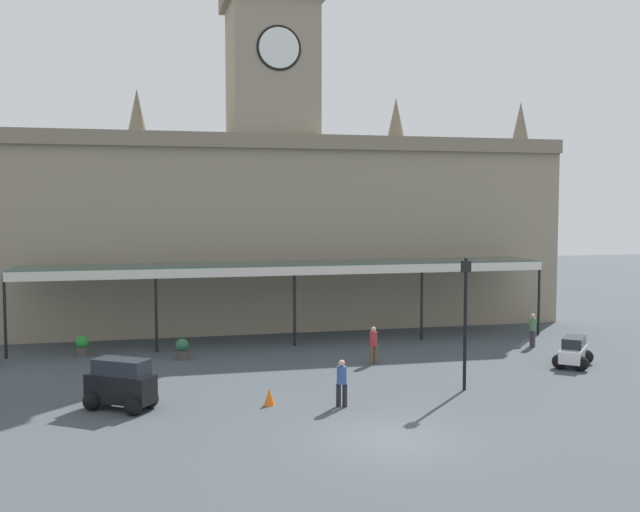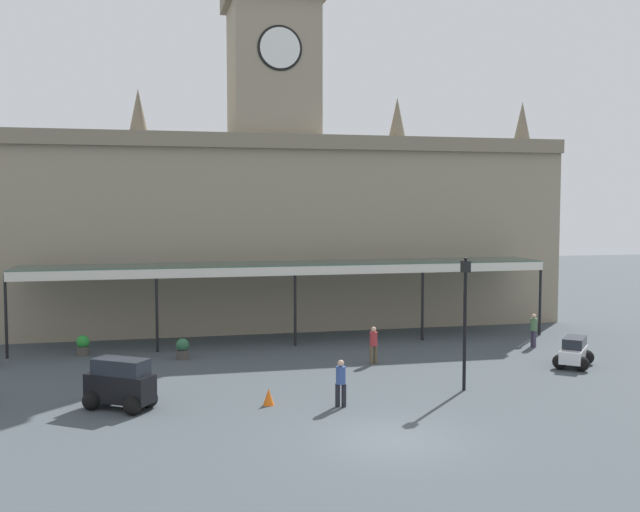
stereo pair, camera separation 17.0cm
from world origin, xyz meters
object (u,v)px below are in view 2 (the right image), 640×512
at_px(pedestrian_beside_cars, 374,344).
at_px(victorian_lamppost, 465,308).
at_px(pedestrian_crossing_forecourt, 341,381).
at_px(traffic_cone, 269,397).
at_px(planter_near_kerb, 183,349).
at_px(car_white_estate, 574,354).
at_px(pedestrian_near_entrance, 534,329).
at_px(planter_forecourt_centre, 83,345).
at_px(car_black_van, 120,386).

distance_m(pedestrian_beside_cars, victorian_lamppost, 6.03).
xyz_separation_m(pedestrian_crossing_forecourt, traffic_cone, (-2.44, 0.79, -0.61)).
relative_size(traffic_cone, planter_near_kerb, 0.62).
xyz_separation_m(car_white_estate, planter_near_kerb, (-16.67, 5.39, -0.07)).
height_order(pedestrian_near_entrance, planter_forecourt_centre, pedestrian_near_entrance).
xyz_separation_m(car_black_van, car_white_estate, (19.13, 2.45, -0.24)).
xyz_separation_m(pedestrian_beside_cars, victorian_lamppost, (2.01, -5.21, 2.25)).
xyz_separation_m(car_black_van, planter_forecourt_centre, (-2.09, 9.71, -0.32)).
xyz_separation_m(victorian_lamppost, planter_forecourt_centre, (-14.80, 10.03, -2.67)).
relative_size(pedestrian_near_entrance, pedestrian_crossing_forecourt, 1.00).
distance_m(victorian_lamppost, planter_near_kerb, 13.37).
distance_m(car_black_van, planter_forecourt_centre, 9.94).
relative_size(car_white_estate, victorian_lamppost, 0.47).
distance_m(pedestrian_crossing_forecourt, planter_near_kerb, 10.62).
xyz_separation_m(pedestrian_near_entrance, pedestrian_beside_cars, (-8.92, -1.92, 0.00)).
bearing_deg(planter_forecourt_centre, car_black_van, -77.87).
bearing_deg(car_black_van, traffic_cone, -7.72).
bearing_deg(traffic_cone, pedestrian_crossing_forecourt, -17.89).
distance_m(traffic_cone, planter_near_kerb, 8.93).
height_order(car_white_estate, traffic_cone, car_white_estate).
bearing_deg(car_white_estate, pedestrian_near_entrance, 83.53).
bearing_deg(traffic_cone, planter_forecourt_centre, 124.63).
distance_m(pedestrian_beside_cars, pedestrian_crossing_forecourt, 7.12).
bearing_deg(pedestrian_near_entrance, planter_near_kerb, 176.58).
bearing_deg(pedestrian_crossing_forecourt, car_black_van, 168.90).
xyz_separation_m(car_white_estate, pedestrian_near_entrance, (0.50, 4.37, 0.34)).
relative_size(car_black_van, pedestrian_near_entrance, 1.54).
xyz_separation_m(pedestrian_near_entrance, victorian_lamppost, (-6.91, -7.13, 2.25)).
bearing_deg(pedestrian_beside_cars, planter_forecourt_centre, 159.37).
xyz_separation_m(traffic_cone, planter_near_kerb, (-2.64, 8.53, 0.19)).
bearing_deg(planter_forecourt_centre, pedestrian_near_entrance, -7.61).
relative_size(car_white_estate, planter_forecourt_centre, 2.50).
distance_m(car_black_van, car_white_estate, 19.28).
xyz_separation_m(pedestrian_near_entrance, traffic_cone, (-14.53, -7.50, -0.61)).
height_order(pedestrian_beside_cars, traffic_cone, pedestrian_beside_cars).
bearing_deg(planter_near_kerb, victorian_lamppost, -38.49).
distance_m(pedestrian_near_entrance, traffic_cone, 16.36).
relative_size(car_black_van, pedestrian_beside_cars, 1.54).
bearing_deg(traffic_cone, car_black_van, 172.28).
xyz_separation_m(pedestrian_near_entrance, planter_near_kerb, (-17.17, 1.03, -0.42)).
distance_m(car_white_estate, planter_forecourt_centre, 22.42).
bearing_deg(planter_forecourt_centre, traffic_cone, -55.37).
relative_size(car_white_estate, planter_near_kerb, 2.50).
distance_m(planter_forecourt_centre, planter_near_kerb, 4.91).
bearing_deg(car_black_van, pedestrian_beside_cars, 24.58).
bearing_deg(victorian_lamppost, car_black_van, 178.56).
relative_size(car_black_van, planter_near_kerb, 2.69).
bearing_deg(planter_near_kerb, planter_forecourt_centre, 157.58).
bearing_deg(pedestrian_beside_cars, car_black_van, -155.42).
bearing_deg(traffic_cone, victorian_lamppost, 2.80).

